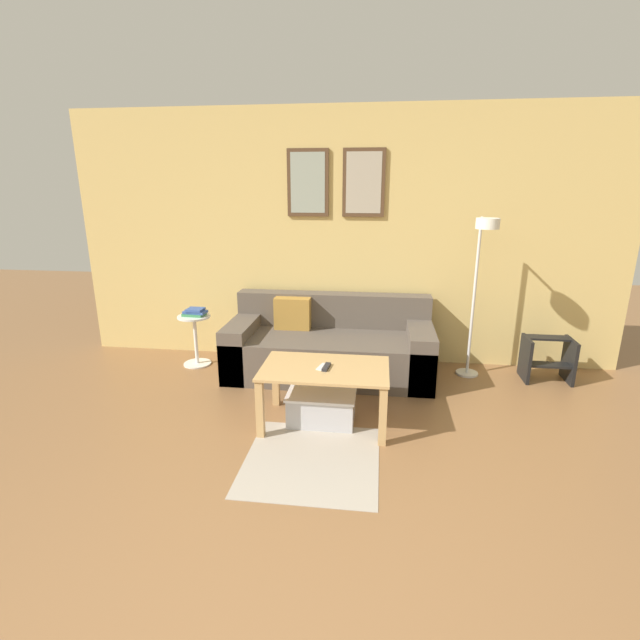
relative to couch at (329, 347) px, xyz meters
name	(u,v)px	position (x,y,z in m)	size (l,w,h in m)	color
wall_back	(343,238)	(0.08, 0.46, 1.02)	(5.60, 0.09, 2.55)	#D6B76B
area_rug	(312,460)	(0.05, -1.55, -0.26)	(0.91, 0.96, 0.01)	#A39989
couch	(329,347)	(0.00, 0.00, 0.00)	(1.97, 0.87, 0.75)	brown
coffee_table	(325,378)	(0.08, -1.03, 0.12)	(0.97, 0.61, 0.47)	tan
storage_bin	(322,407)	(0.05, -1.00, -0.14)	(0.53, 0.37, 0.25)	#B2B2B7
floor_lamp	(481,266)	(1.36, -0.04, 0.84)	(0.21, 0.48, 1.54)	silver
side_table	(195,336)	(-1.40, 0.04, 0.05)	(0.33, 0.33, 0.53)	silver
book_stack	(195,312)	(-1.39, 0.05, 0.30)	(0.24, 0.16, 0.07)	#387F4C
remote_control	(326,367)	(0.09, -1.04, 0.21)	(0.04, 0.15, 0.02)	#232328
cell_phone	(323,367)	(0.06, -1.03, 0.21)	(0.07, 0.14, 0.01)	silver
step_stool	(547,358)	(2.08, 0.08, -0.04)	(0.43, 0.31, 0.42)	black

